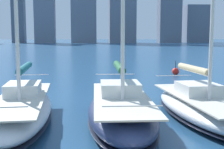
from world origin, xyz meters
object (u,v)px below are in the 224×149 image
object	(u,v)px
sailboat_forest	(121,109)
sailboat_teal	(22,108)
channel_buoy	(175,71)
sailboat_tan	(202,106)

from	to	relation	value
sailboat_forest	sailboat_teal	bearing A→B (deg)	-9.07
channel_buoy	sailboat_tan	bearing A→B (deg)	78.05
sailboat_forest	channel_buoy	bearing A→B (deg)	-113.33
sailboat_teal	channel_buoy	size ratio (longest dim) A/B	7.16
sailboat_forest	channel_buoy	distance (m)	18.50
sailboat_forest	sailboat_tan	bearing A→B (deg)	-168.99
sailboat_teal	channel_buoy	world-z (taller)	sailboat_teal
sailboat_tan	sailboat_teal	world-z (taller)	sailboat_tan
sailboat_forest	channel_buoy	world-z (taller)	sailboat_forest
sailboat_tan	sailboat_forest	bearing A→B (deg)	11.01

